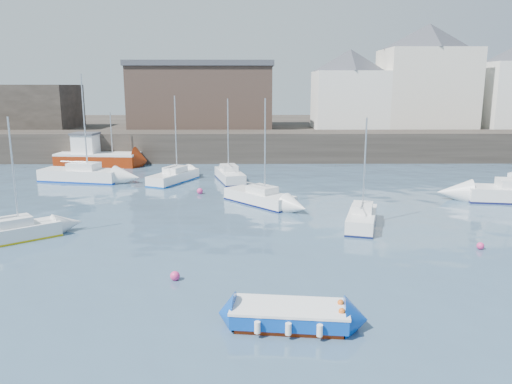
{
  "coord_description": "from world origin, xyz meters",
  "views": [
    {
      "loc": [
        -0.26,
        -16.98,
        7.69
      ],
      "look_at": [
        0.0,
        12.0,
        1.5
      ],
      "focal_mm": 35.0,
      "sensor_mm": 36.0,
      "label": 1
    }
  ],
  "objects_px": {
    "buoy_near": "(175,280)",
    "sailboat_e": "(81,175)",
    "buoy_mid": "(480,249)",
    "buoy_far": "(200,194)",
    "sailboat_c": "(362,218)",
    "sailboat_b": "(260,197)",
    "blue_dinghy": "(289,315)",
    "sailboat_a": "(10,233)",
    "sailboat_h": "(174,177)",
    "fishing_boat": "(95,156)",
    "sailboat_f": "(230,175)"
  },
  "relations": [
    {
      "from": "sailboat_c",
      "to": "sailboat_e",
      "type": "bearing_deg",
      "value": 145.98
    },
    {
      "from": "buoy_far",
      "to": "sailboat_a",
      "type": "bearing_deg",
      "value": -126.99
    },
    {
      "from": "buoy_far",
      "to": "sailboat_h",
      "type": "bearing_deg",
      "value": 119.61
    },
    {
      "from": "buoy_mid",
      "to": "buoy_far",
      "type": "relative_size",
      "value": 0.81
    },
    {
      "from": "sailboat_a",
      "to": "sailboat_h",
      "type": "relative_size",
      "value": 0.9
    },
    {
      "from": "blue_dinghy",
      "to": "sailboat_h",
      "type": "distance_m",
      "value": 26.11
    },
    {
      "from": "buoy_near",
      "to": "buoy_far",
      "type": "xyz_separation_m",
      "value": [
        -0.66,
        16.44,
        0.0
      ]
    },
    {
      "from": "buoy_mid",
      "to": "buoy_far",
      "type": "distance_m",
      "value": 19.44
    },
    {
      "from": "sailboat_e",
      "to": "buoy_far",
      "type": "relative_size",
      "value": 19.65
    },
    {
      "from": "sailboat_e",
      "to": "sailboat_b",
      "type": "bearing_deg",
      "value": -29.24
    },
    {
      "from": "sailboat_a",
      "to": "sailboat_f",
      "type": "height_order",
      "value": "sailboat_f"
    },
    {
      "from": "sailboat_e",
      "to": "buoy_far",
      "type": "distance_m",
      "value": 11.37
    },
    {
      "from": "sailboat_b",
      "to": "buoy_far",
      "type": "xyz_separation_m",
      "value": [
        -4.29,
        3.19,
        -0.45
      ]
    },
    {
      "from": "sailboat_e",
      "to": "buoy_near",
      "type": "distance_m",
      "value": 23.99
    },
    {
      "from": "buoy_near",
      "to": "sailboat_b",
      "type": "bearing_deg",
      "value": 74.67
    },
    {
      "from": "fishing_boat",
      "to": "sailboat_c",
      "type": "height_order",
      "value": "sailboat_c"
    },
    {
      "from": "buoy_far",
      "to": "buoy_mid",
      "type": "bearing_deg",
      "value": -40.66
    },
    {
      "from": "blue_dinghy",
      "to": "buoy_mid",
      "type": "bearing_deg",
      "value": 38.52
    },
    {
      "from": "fishing_boat",
      "to": "buoy_mid",
      "type": "bearing_deg",
      "value": -44.44
    },
    {
      "from": "buoy_far",
      "to": "buoy_near",
      "type": "bearing_deg",
      "value": -87.72
    },
    {
      "from": "sailboat_h",
      "to": "buoy_near",
      "type": "relative_size",
      "value": 17.49
    },
    {
      "from": "sailboat_c",
      "to": "buoy_mid",
      "type": "relative_size",
      "value": 16.91
    },
    {
      "from": "blue_dinghy",
      "to": "sailboat_a",
      "type": "xyz_separation_m",
      "value": [
        -13.41,
        9.25,
        0.03
      ]
    },
    {
      "from": "sailboat_b",
      "to": "sailboat_h",
      "type": "distance_m",
      "value": 10.35
    },
    {
      "from": "sailboat_c",
      "to": "buoy_near",
      "type": "relative_size",
      "value": 15.16
    },
    {
      "from": "sailboat_c",
      "to": "buoy_far",
      "type": "height_order",
      "value": "sailboat_c"
    },
    {
      "from": "blue_dinghy",
      "to": "sailboat_c",
      "type": "xyz_separation_m",
      "value": [
        4.92,
        11.79,
        0.06
      ]
    },
    {
      "from": "sailboat_b",
      "to": "sailboat_h",
      "type": "xyz_separation_m",
      "value": [
        -6.87,
        7.74,
        0.0
      ]
    },
    {
      "from": "buoy_near",
      "to": "sailboat_e",
      "type": "bearing_deg",
      "value": 116.98
    },
    {
      "from": "sailboat_e",
      "to": "buoy_mid",
      "type": "distance_m",
      "value": 30.56
    },
    {
      "from": "sailboat_f",
      "to": "blue_dinghy",
      "type": "bearing_deg",
      "value": -83.21
    },
    {
      "from": "fishing_boat",
      "to": "buoy_far",
      "type": "relative_size",
      "value": 18.42
    },
    {
      "from": "blue_dinghy",
      "to": "sailboat_f",
      "type": "relative_size",
      "value": 0.59
    },
    {
      "from": "blue_dinghy",
      "to": "sailboat_a",
      "type": "height_order",
      "value": "sailboat_a"
    },
    {
      "from": "buoy_near",
      "to": "buoy_far",
      "type": "bearing_deg",
      "value": 92.28
    },
    {
      "from": "sailboat_a",
      "to": "sailboat_h",
      "type": "height_order",
      "value": "sailboat_h"
    },
    {
      "from": "buoy_near",
      "to": "sailboat_f",
      "type": "bearing_deg",
      "value": 86.58
    },
    {
      "from": "blue_dinghy",
      "to": "buoy_near",
      "type": "bearing_deg",
      "value": 137.24
    },
    {
      "from": "sailboat_h",
      "to": "buoy_near",
      "type": "distance_m",
      "value": 21.24
    },
    {
      "from": "sailboat_c",
      "to": "buoy_near",
      "type": "xyz_separation_m",
      "value": [
        -9.24,
        -7.79,
        -0.46
      ]
    },
    {
      "from": "sailboat_a",
      "to": "buoy_far",
      "type": "relative_size",
      "value": 14.18
    },
    {
      "from": "fishing_boat",
      "to": "sailboat_e",
      "type": "relative_size",
      "value": 0.94
    },
    {
      "from": "sailboat_c",
      "to": "sailboat_h",
      "type": "distance_m",
      "value": 18.16
    },
    {
      "from": "sailboat_f",
      "to": "buoy_mid",
      "type": "xyz_separation_m",
      "value": [
        12.8,
        -17.74,
        -0.47
      ]
    },
    {
      "from": "sailboat_h",
      "to": "sailboat_e",
      "type": "bearing_deg",
      "value": 177.08
    },
    {
      "from": "sailboat_e",
      "to": "buoy_mid",
      "type": "relative_size",
      "value": 24.31
    },
    {
      "from": "buoy_near",
      "to": "fishing_boat",
      "type": "bearing_deg",
      "value": 112.4
    },
    {
      "from": "sailboat_a",
      "to": "buoy_near",
      "type": "xyz_separation_m",
      "value": [
        9.09,
        -5.25,
        -0.44
      ]
    },
    {
      "from": "sailboat_a",
      "to": "buoy_mid",
      "type": "height_order",
      "value": "sailboat_a"
    },
    {
      "from": "buoy_far",
      "to": "sailboat_f",
      "type": "bearing_deg",
      "value": 69.05
    }
  ]
}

